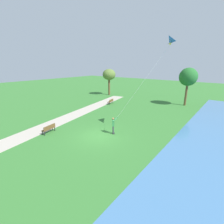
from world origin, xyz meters
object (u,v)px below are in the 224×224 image
(flying_kite, at_px, (168,41))
(tree_behind_path, at_px, (188,77))
(person_kite_flyer, at_px, (113,124))
(tree_treeline_right, at_px, (109,75))
(park_bench_near_walkway, at_px, (49,128))
(park_bench_far_walkway, at_px, (111,101))

(flying_kite, distance_m, tree_behind_path, 14.57)
(person_kite_flyer, xyz_separation_m, tree_behind_path, (2.58, 16.94, 3.73))
(tree_treeline_right, bearing_deg, flying_kite, -37.68)
(person_kite_flyer, height_order, tree_behind_path, tree_behind_path)
(flying_kite, xyz_separation_m, tree_behind_path, (-1.15, 13.95, -4.03))
(park_bench_near_walkway, bearing_deg, flying_kite, 37.32)
(park_bench_far_walkway, distance_m, tree_behind_path, 13.52)
(park_bench_near_walkway, distance_m, tree_behind_path, 22.77)
(flying_kite, bearing_deg, park_bench_far_walkway, 150.09)
(tree_behind_path, xyz_separation_m, tree_treeline_right, (-16.49, -0.33, -0.30))
(park_bench_near_walkway, relative_size, tree_treeline_right, 0.27)
(person_kite_flyer, bearing_deg, park_bench_far_walkway, 129.51)
(person_kite_flyer, xyz_separation_m, park_bench_far_walkway, (-8.07, 9.78, -0.54))
(park_bench_far_walkway, relative_size, tree_behind_path, 0.25)
(park_bench_far_walkway, distance_m, tree_treeline_right, 9.82)
(tree_behind_path, bearing_deg, flying_kite, -85.27)
(tree_treeline_right, bearing_deg, tree_behind_path, 1.13)
(park_bench_near_walkway, distance_m, park_bench_far_walkway, 14.00)
(person_kite_flyer, xyz_separation_m, park_bench_near_walkway, (-5.38, -3.96, -0.54))
(park_bench_near_walkway, height_order, park_bench_far_walkway, same)
(person_kite_flyer, relative_size, flying_kite, 0.24)
(park_bench_near_walkway, height_order, tree_behind_path, tree_behind_path)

